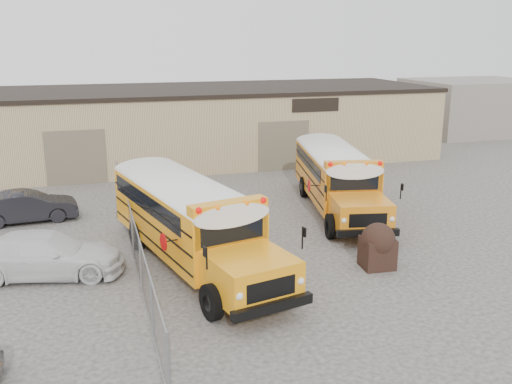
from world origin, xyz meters
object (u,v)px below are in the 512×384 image
object	(u,v)px
school_bus_left	(132,177)
car_dark	(28,207)
tarp_bundle	(378,245)
school_bus_right	(313,149)
car_white	(46,255)

from	to	relation	value
school_bus_left	car_dark	world-z (taller)	school_bus_left
tarp_bundle	school_bus_right	bearing A→B (deg)	77.77
school_bus_right	tarp_bundle	distance (m)	13.37
school_bus_left	tarp_bundle	distance (m)	11.58
school_bus_left	tarp_bundle	world-z (taller)	school_bus_left
tarp_bundle	car_white	distance (m)	11.38
school_bus_right	tarp_bundle	bearing A→B (deg)	-102.23
school_bus_right	school_bus_left	bearing A→B (deg)	-157.21
tarp_bundle	car_dark	size ratio (longest dim) A/B	0.39
tarp_bundle	car_dark	distance (m)	15.15
car_dark	car_white	bearing A→B (deg)	-175.23
car_dark	school_bus_right	bearing A→B (deg)	-79.89
school_bus_left	school_bus_right	xyz separation A→B (m)	(10.48, 4.40, -0.08)
school_bus_right	car_dark	distance (m)	15.56
car_white	car_dark	bearing A→B (deg)	21.19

